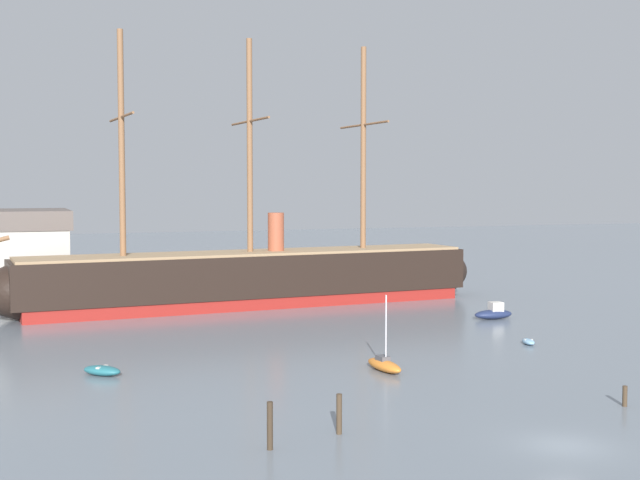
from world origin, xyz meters
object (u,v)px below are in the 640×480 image
(tall_ship, at_px, (250,277))
(mooring_piling_nearest, at_px, (339,414))
(sailboat_distant_centre, at_px, (268,289))
(motorboat_alongside_stern, at_px, (494,313))
(dinghy_mid_right, at_px, (528,342))
(mooring_piling_left_pair, at_px, (270,426))
(mooring_piling_right_pair, at_px, (625,396))
(dinghy_mid_left, at_px, (102,371))
(sailboat_near_centre, at_px, (384,365))

(tall_ship, relative_size, mooring_piling_nearest, 27.87)
(tall_ship, xyz_separation_m, sailboat_distant_centre, (4.92, 9.73, -2.60))
(motorboat_alongside_stern, xyz_separation_m, sailboat_distant_centre, (-14.58, 26.43, -0.11))
(dinghy_mid_right, relative_size, sailboat_distant_centre, 0.37)
(motorboat_alongside_stern, distance_m, mooring_piling_left_pair, 44.86)
(tall_ship, xyz_separation_m, mooring_piling_left_pair, (-12.55, -48.09, -1.88))
(mooring_piling_left_pair, relative_size, mooring_piling_right_pair, 1.97)
(dinghy_mid_left, distance_m, dinghy_mid_right, 33.52)
(tall_ship, bearing_deg, motorboat_alongside_stern, -40.58)
(motorboat_alongside_stern, bearing_deg, sailboat_distant_centre, 118.88)
(mooring_piling_nearest, xyz_separation_m, mooring_piling_left_pair, (-4.12, -1.26, 0.13))
(mooring_piling_right_pair, bearing_deg, mooring_piling_nearest, 177.92)
(sailboat_distant_centre, relative_size, mooring_piling_right_pair, 4.56)
(mooring_piling_left_pair, bearing_deg, mooring_piling_right_pair, 1.65)
(motorboat_alongside_stern, bearing_deg, tall_ship, 139.42)
(mooring_piling_left_pair, bearing_deg, mooring_piling_nearest, 17.06)
(tall_ship, bearing_deg, mooring_piling_left_pair, -104.63)
(mooring_piling_nearest, bearing_deg, mooring_piling_left_pair, -162.94)
(dinghy_mid_right, xyz_separation_m, sailboat_distant_centre, (-10.16, 38.76, 0.24))
(mooring_piling_right_pair, bearing_deg, mooring_piling_left_pair, -178.35)
(sailboat_near_centre, height_order, mooring_piling_right_pair, sailboat_near_centre)
(motorboat_alongside_stern, distance_m, sailboat_distant_centre, 30.19)
(motorboat_alongside_stern, bearing_deg, mooring_piling_left_pair, -135.60)
(dinghy_mid_left, distance_m, mooring_piling_left_pair, 20.37)
(sailboat_near_centre, relative_size, dinghy_mid_left, 1.81)
(tall_ship, relative_size, mooring_piling_left_pair, 24.73)
(tall_ship, relative_size, sailboat_near_centre, 11.01)
(motorboat_alongside_stern, height_order, mooring_piling_right_pair, motorboat_alongside_stern)
(sailboat_distant_centre, xyz_separation_m, mooring_piling_left_pair, (-17.47, -57.82, 0.72))
(dinghy_mid_right, bearing_deg, tall_ship, 117.45)
(dinghy_mid_left, bearing_deg, mooring_piling_right_pair, -34.33)
(mooring_piling_nearest, height_order, mooring_piling_right_pair, mooring_piling_nearest)
(mooring_piling_nearest, bearing_deg, motorboat_alongside_stern, 47.16)
(motorboat_alongside_stern, height_order, mooring_piling_nearest, mooring_piling_nearest)
(motorboat_alongside_stern, height_order, mooring_piling_left_pair, mooring_piling_left_pair)
(dinghy_mid_left, height_order, mooring_piling_nearest, mooring_piling_nearest)
(tall_ship, height_order, motorboat_alongside_stern, tall_ship)
(dinghy_mid_left, height_order, mooring_piling_left_pair, mooring_piling_left_pair)
(mooring_piling_nearest, bearing_deg, sailboat_near_centre, 56.65)
(dinghy_mid_right, height_order, mooring_piling_right_pair, mooring_piling_right_pair)
(mooring_piling_nearest, relative_size, mooring_piling_right_pair, 1.75)
(mooring_piling_left_pair, xyz_separation_m, mooring_piling_right_pair, (21.73, 0.62, -0.58))
(mooring_piling_nearest, xyz_separation_m, mooring_piling_right_pair, (17.61, -0.64, -0.45))
(dinghy_mid_right, distance_m, mooring_piling_nearest, 29.50)
(dinghy_mid_left, bearing_deg, tall_ship, 57.19)
(dinghy_mid_left, relative_size, dinghy_mid_right, 1.45)
(tall_ship, relative_size, dinghy_mid_right, 28.97)
(dinghy_mid_left, bearing_deg, motorboat_alongside_stern, 17.43)
(dinghy_mid_left, height_order, mooring_piling_right_pair, mooring_piling_right_pair)
(dinghy_mid_left, relative_size, mooring_piling_right_pair, 2.44)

